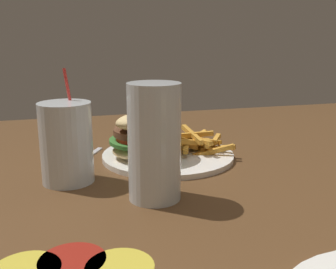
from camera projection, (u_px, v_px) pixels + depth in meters
name	position (u px, v px, depth m)	size (l,w,h in m)	color
dining_table	(260.00, 245.00, 0.62)	(1.53, 1.37, 0.72)	brown
meal_plate_near	(157.00, 142.00, 0.76)	(0.27, 0.26, 0.11)	white
beer_glass	(154.00, 145.00, 0.57)	(0.08, 0.08, 0.17)	silver
juice_glass	(67.00, 147.00, 0.64)	(0.09, 0.09, 0.19)	silver
spoon	(76.00, 163.00, 0.74)	(0.09, 0.14, 0.01)	silver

